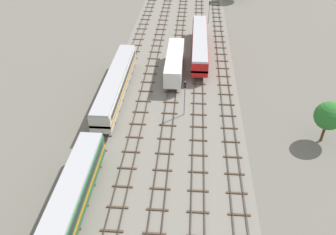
{
  "coord_description": "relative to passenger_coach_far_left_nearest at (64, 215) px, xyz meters",
  "views": [
    {
      "loc": [
        2.93,
        -1.33,
        29.74
      ],
      "look_at": [
        0.0,
        37.45,
        1.5
      ],
      "focal_mm": 36.67,
      "sensor_mm": 36.0,
      "label": 1
    }
  ],
  "objects": [
    {
      "name": "ground_plane",
      "position": [
        8.72,
        36.85,
        -2.61
      ],
      "size": [
        480.0,
        480.0,
        0.0
      ],
      "primitive_type": "plane",
      "color": "slate"
    },
    {
      "name": "signal_post_near",
      "position": [
        10.9,
        21.24,
        0.99
      ],
      "size": [
        0.28,
        0.47,
        5.71
      ],
      "color": "gray",
      "rests_on": "ground"
    },
    {
      "name": "ballast_bed",
      "position": [
        8.72,
        36.85,
        -2.61
      ],
      "size": [
        21.43,
        176.0,
        0.01
      ],
      "primitive_type": "cube",
      "color": "gray",
      "rests_on": "ground"
    },
    {
      "name": "track_far_left",
      "position": [
        0.0,
        37.85,
        -2.48
      ],
      "size": [
        2.4,
        126.0,
        0.29
      ],
      "color": "#47382D",
      "rests_on": "ground"
    },
    {
      "name": "lineside_tree_0",
      "position": [
        29.56,
        16.66,
        1.47
      ],
      "size": [
        3.73,
        3.73,
        5.97
      ],
      "color": "#4C331E",
      "rests_on": "ground"
    },
    {
      "name": "track_centre",
      "position": [
        13.08,
        37.85,
        -2.48
      ],
      "size": [
        2.4,
        126.0,
        0.29
      ],
      "color": "#47382D",
      "rests_on": "ground"
    },
    {
      "name": "passenger_coach_far_left_nearest",
      "position": [
        0.0,
        0.0,
        0.0
      ],
      "size": [
        2.96,
        22.0,
        3.8
      ],
      "color": "#286638",
      "rests_on": "ground"
    },
    {
      "name": "freight_boxcar_centre_left_mid",
      "position": [
        8.72,
        33.63,
        -0.16
      ],
      "size": [
        2.87,
        14.0,
        3.6
      ],
      "color": "white",
      "rests_on": "ground"
    },
    {
      "name": "passenger_coach_centre_midfar",
      "position": [
        13.08,
        41.66,
        0.0
      ],
      "size": [
        2.96,
        22.0,
        3.8
      ],
      "color": "red",
      "rests_on": "ground"
    },
    {
      "name": "passenger_coach_far_left_near",
      "position": [
        0.0,
        25.46,
        0.0
      ],
      "size": [
        2.96,
        22.0,
        3.8
      ],
      "color": "beige",
      "rests_on": "ground"
    },
    {
      "name": "track_left",
      "position": [
        4.36,
        37.85,
        -2.48
      ],
      "size": [
        2.4,
        126.0,
        0.29
      ],
      "color": "#47382D",
      "rests_on": "ground"
    },
    {
      "name": "track_centre_right",
      "position": [
        17.43,
        37.85,
        -2.48
      ],
      "size": [
        2.4,
        126.0,
        0.29
      ],
      "color": "#47382D",
      "rests_on": "ground"
    },
    {
      "name": "track_centre_left",
      "position": [
        8.72,
        37.85,
        -2.48
      ],
      "size": [
        2.4,
        126.0,
        0.29
      ],
      "color": "#47382D",
      "rests_on": "ground"
    },
    {
      "name": "signal_post_nearest",
      "position": [
        15.26,
        59.3,
        0.74
      ],
      "size": [
        0.28,
        0.47,
        5.28
      ],
      "color": "gray",
      "rests_on": "ground"
    }
  ]
}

